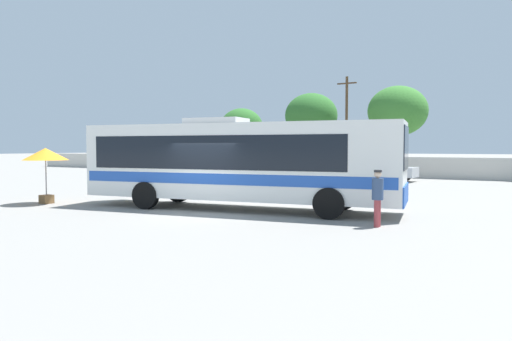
{
  "coord_description": "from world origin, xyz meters",
  "views": [
    {
      "loc": [
        9.82,
        -13.45,
        2.35
      ],
      "look_at": [
        0.85,
        2.41,
        1.44
      ],
      "focal_mm": 32.61,
      "sensor_mm": 36.0,
      "label": 1
    }
  ],
  "objects_px": {
    "attendant_by_bus_door": "(378,195)",
    "parked_car_third_silver": "(383,169)",
    "parked_car_leftmost_red": "(231,166)",
    "vendor_umbrella_near_gate_orange": "(46,156)",
    "roadside_tree_midright": "(398,111)",
    "coach_bus_white_blue": "(235,160)",
    "utility_pole_near": "(347,123)",
    "parked_car_second_maroon": "(298,167)",
    "roadside_tree_left": "(242,127)",
    "roadside_tree_midleft": "(311,116)"
  },
  "relations": [
    {
      "from": "vendor_umbrella_near_gate_orange",
      "to": "parked_car_second_maroon",
      "type": "distance_m",
      "value": 20.52
    },
    {
      "from": "attendant_by_bus_door",
      "to": "roadside_tree_midright",
      "type": "bearing_deg",
      "value": 101.57
    },
    {
      "from": "parked_car_leftmost_red",
      "to": "utility_pole_near",
      "type": "bearing_deg",
      "value": 44.55
    },
    {
      "from": "coach_bus_white_blue",
      "to": "utility_pole_near",
      "type": "distance_m",
      "value": 25.84
    },
    {
      "from": "parked_car_third_silver",
      "to": "utility_pole_near",
      "type": "distance_m",
      "value": 10.2
    },
    {
      "from": "roadside_tree_midleft",
      "to": "parked_car_second_maroon",
      "type": "bearing_deg",
      "value": -72.81
    },
    {
      "from": "attendant_by_bus_door",
      "to": "utility_pole_near",
      "type": "height_order",
      "value": "utility_pole_near"
    },
    {
      "from": "parked_car_second_maroon",
      "to": "roadside_tree_midright",
      "type": "height_order",
      "value": "roadside_tree_midright"
    },
    {
      "from": "attendant_by_bus_door",
      "to": "parked_car_second_maroon",
      "type": "relative_size",
      "value": 0.37
    },
    {
      "from": "roadside_tree_midright",
      "to": "roadside_tree_midleft",
      "type": "bearing_deg",
      "value": -179.08
    },
    {
      "from": "parked_car_leftmost_red",
      "to": "parked_car_third_silver",
      "type": "xyz_separation_m",
      "value": [
        12.86,
        -0.45,
        0.04
      ]
    },
    {
      "from": "parked_car_third_silver",
      "to": "utility_pole_near",
      "type": "xyz_separation_m",
      "value": [
        -5.31,
        7.88,
        3.69
      ]
    },
    {
      "from": "parked_car_third_silver",
      "to": "roadside_tree_midleft",
      "type": "distance_m",
      "value": 14.55
    },
    {
      "from": "parked_car_second_maroon",
      "to": "utility_pole_near",
      "type": "height_order",
      "value": "utility_pole_near"
    },
    {
      "from": "vendor_umbrella_near_gate_orange",
      "to": "utility_pole_near",
      "type": "height_order",
      "value": "utility_pole_near"
    },
    {
      "from": "vendor_umbrella_near_gate_orange",
      "to": "utility_pole_near",
      "type": "distance_m",
      "value": 28.15
    },
    {
      "from": "parked_car_second_maroon",
      "to": "parked_car_third_silver",
      "type": "height_order",
      "value": "parked_car_third_silver"
    },
    {
      "from": "coach_bus_white_blue",
      "to": "parked_car_third_silver",
      "type": "bearing_deg",
      "value": 86.11
    },
    {
      "from": "vendor_umbrella_near_gate_orange",
      "to": "roadside_tree_midright",
      "type": "height_order",
      "value": "roadside_tree_midright"
    },
    {
      "from": "parked_car_leftmost_red",
      "to": "utility_pole_near",
      "type": "height_order",
      "value": "utility_pole_near"
    },
    {
      "from": "parked_car_leftmost_red",
      "to": "roadside_tree_left",
      "type": "relative_size",
      "value": 0.74
    },
    {
      "from": "coach_bus_white_blue",
      "to": "vendor_umbrella_near_gate_orange",
      "type": "xyz_separation_m",
      "value": [
        -7.77,
        -2.43,
        0.14
      ]
    },
    {
      "from": "roadside_tree_midright",
      "to": "utility_pole_near",
      "type": "bearing_deg",
      "value": -151.27
    },
    {
      "from": "vendor_umbrella_near_gate_orange",
      "to": "roadside_tree_left",
      "type": "distance_m",
      "value": 29.84
    },
    {
      "from": "utility_pole_near",
      "to": "parked_car_third_silver",
      "type": "bearing_deg",
      "value": -56.05
    },
    {
      "from": "vendor_umbrella_near_gate_orange",
      "to": "parked_car_leftmost_red",
      "type": "relative_size",
      "value": 0.49
    },
    {
      "from": "coach_bus_white_blue",
      "to": "parked_car_second_maroon",
      "type": "bearing_deg",
      "value": 106.92
    },
    {
      "from": "vendor_umbrella_near_gate_orange",
      "to": "roadside_tree_left",
      "type": "xyz_separation_m",
      "value": [
        -7.87,
        28.68,
        2.5
      ]
    },
    {
      "from": "parked_car_second_maroon",
      "to": "roadside_tree_midleft",
      "type": "relative_size",
      "value": 0.6
    },
    {
      "from": "roadside_tree_left",
      "to": "roadside_tree_midright",
      "type": "distance_m",
      "value": 15.6
    },
    {
      "from": "coach_bus_white_blue",
      "to": "parked_car_second_maroon",
      "type": "height_order",
      "value": "coach_bus_white_blue"
    },
    {
      "from": "roadside_tree_midleft",
      "to": "attendant_by_bus_door",
      "type": "bearing_deg",
      "value": -63.77
    },
    {
      "from": "attendant_by_bus_door",
      "to": "parked_car_leftmost_red",
      "type": "distance_m",
      "value": 25.98
    },
    {
      "from": "parked_car_leftmost_red",
      "to": "attendant_by_bus_door",
      "type": "bearing_deg",
      "value": -47.82
    },
    {
      "from": "vendor_umbrella_near_gate_orange",
      "to": "roadside_tree_midleft",
      "type": "bearing_deg",
      "value": 91.19
    },
    {
      "from": "parked_car_leftmost_red",
      "to": "parked_car_third_silver",
      "type": "relative_size",
      "value": 1.01
    },
    {
      "from": "parked_car_second_maroon",
      "to": "utility_pole_near",
      "type": "bearing_deg",
      "value": 79.83
    },
    {
      "from": "vendor_umbrella_near_gate_orange",
      "to": "roadside_tree_midright",
      "type": "bearing_deg",
      "value": 75.72
    },
    {
      "from": "coach_bus_white_blue",
      "to": "roadside_tree_midleft",
      "type": "xyz_separation_m",
      "value": [
        -8.39,
        27.42,
        3.58
      ]
    },
    {
      "from": "attendant_by_bus_door",
      "to": "parked_car_leftmost_red",
      "type": "xyz_separation_m",
      "value": [
        -17.45,
        19.25,
        -0.19
      ]
    },
    {
      "from": "roadside_tree_midleft",
      "to": "coach_bus_white_blue",
      "type": "bearing_deg",
      "value": -72.99
    },
    {
      "from": "attendant_by_bus_door",
      "to": "parked_car_third_silver",
      "type": "distance_m",
      "value": 19.36
    },
    {
      "from": "attendant_by_bus_door",
      "to": "roadside_tree_midleft",
      "type": "bearing_deg",
      "value": 116.23
    },
    {
      "from": "parked_car_second_maroon",
      "to": "roadside_tree_left",
      "type": "distance_m",
      "value": 13.67
    },
    {
      "from": "parked_car_leftmost_red",
      "to": "roadside_tree_midright",
      "type": "relative_size",
      "value": 0.6
    },
    {
      "from": "parked_car_leftmost_red",
      "to": "roadside_tree_left",
      "type": "distance_m",
      "value": 9.94
    },
    {
      "from": "utility_pole_near",
      "to": "roadside_tree_midright",
      "type": "relative_size",
      "value": 1.11
    },
    {
      "from": "coach_bus_white_blue",
      "to": "roadside_tree_midright",
      "type": "bearing_deg",
      "value": 90.29
    },
    {
      "from": "roadside_tree_left",
      "to": "roadside_tree_midleft",
      "type": "distance_m",
      "value": 7.41
    },
    {
      "from": "parked_car_second_maroon",
      "to": "parked_car_third_silver",
      "type": "bearing_deg",
      "value": -3.78
    }
  ]
}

